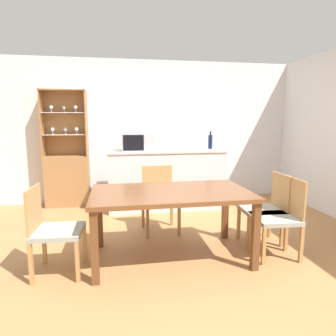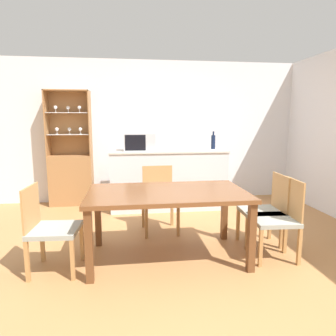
{
  "view_description": "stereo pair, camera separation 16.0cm",
  "coord_description": "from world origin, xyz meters",
  "px_view_note": "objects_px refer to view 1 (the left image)",
  "views": [
    {
      "loc": [
        -0.73,
        -2.92,
        1.49
      ],
      "look_at": [
        -0.04,
        1.03,
        0.84
      ],
      "focal_mm": 32.0,
      "sensor_mm": 36.0,
      "label": 1
    },
    {
      "loc": [
        -0.57,
        -2.95,
        1.49
      ],
      "look_at": [
        -0.04,
        1.03,
        0.84
      ],
      "focal_mm": 32.0,
      "sensor_mm": 36.0,
      "label": 2
    }
  ],
  "objects_px": {
    "dining_chair_side_right_far": "(266,209)",
    "microwave": "(137,142)",
    "wine_bottle": "(210,142)",
    "dining_chair_head_far": "(160,199)",
    "dining_table": "(171,199)",
    "display_cabinet": "(67,172)",
    "dining_chair_side_right_near": "(279,217)",
    "dining_chair_side_left_near": "(53,230)"
  },
  "relations": [
    {
      "from": "display_cabinet",
      "to": "dining_table",
      "type": "distance_m",
      "value": 2.72
    },
    {
      "from": "dining_chair_side_right_far",
      "to": "dining_chair_head_far",
      "type": "relative_size",
      "value": 1.0
    },
    {
      "from": "dining_chair_side_right_near",
      "to": "wine_bottle",
      "type": "bearing_deg",
      "value": 6.73
    },
    {
      "from": "dining_table",
      "to": "wine_bottle",
      "type": "bearing_deg",
      "value": 61.58
    },
    {
      "from": "dining_chair_side_right_near",
      "to": "display_cabinet",
      "type": "bearing_deg",
      "value": 49.53
    },
    {
      "from": "dining_chair_side_right_near",
      "to": "dining_chair_side_right_far",
      "type": "xyz_separation_m",
      "value": [
        0.0,
        0.29,
        0.0
      ]
    },
    {
      "from": "display_cabinet",
      "to": "microwave",
      "type": "relative_size",
      "value": 3.94
    },
    {
      "from": "dining_chair_side_right_near",
      "to": "dining_table",
      "type": "bearing_deg",
      "value": 86.06
    },
    {
      "from": "display_cabinet",
      "to": "dining_chair_side_left_near",
      "type": "height_order",
      "value": "display_cabinet"
    },
    {
      "from": "dining_chair_side_right_near",
      "to": "microwave",
      "type": "bearing_deg",
      "value": 38.39
    },
    {
      "from": "dining_chair_head_far",
      "to": "dining_table",
      "type": "bearing_deg",
      "value": 87.22
    },
    {
      "from": "display_cabinet",
      "to": "dining_chair_head_far",
      "type": "distance_m",
      "value": 2.06
    },
    {
      "from": "dining_chair_side_left_near",
      "to": "dining_chair_side_right_near",
      "type": "height_order",
      "value": "same"
    },
    {
      "from": "display_cabinet",
      "to": "wine_bottle",
      "type": "relative_size",
      "value": 6.54
    },
    {
      "from": "dining_table",
      "to": "dining_chair_side_right_near",
      "type": "bearing_deg",
      "value": -7.1
    },
    {
      "from": "dining_chair_side_left_near",
      "to": "microwave",
      "type": "distance_m",
      "value": 2.3
    },
    {
      "from": "dining_chair_side_right_far",
      "to": "dining_chair_side_left_near",
      "type": "bearing_deg",
      "value": 99.54
    },
    {
      "from": "display_cabinet",
      "to": "dining_chair_side_left_near",
      "type": "distance_m",
      "value": 2.48
    },
    {
      "from": "dining_chair_side_right_near",
      "to": "microwave",
      "type": "distance_m",
      "value": 2.52
    },
    {
      "from": "dining_chair_side_right_near",
      "to": "wine_bottle",
      "type": "xyz_separation_m",
      "value": [
        -0.13,
        2.08,
        0.68
      ]
    },
    {
      "from": "display_cabinet",
      "to": "dining_chair_side_right_near",
      "type": "distance_m",
      "value": 3.58
    },
    {
      "from": "dining_chair_side_right_far",
      "to": "microwave",
      "type": "xyz_separation_m",
      "value": [
        -1.4,
        1.69,
        0.7
      ]
    },
    {
      "from": "dining_table",
      "to": "dining_chair_side_left_near",
      "type": "height_order",
      "value": "dining_chair_side_left_near"
    },
    {
      "from": "dining_table",
      "to": "dining_chair_side_right_far",
      "type": "height_order",
      "value": "dining_chair_side_right_far"
    },
    {
      "from": "dining_chair_side_right_near",
      "to": "wine_bottle",
      "type": "relative_size",
      "value": 2.85
    },
    {
      "from": "microwave",
      "to": "wine_bottle",
      "type": "distance_m",
      "value": 1.27
    },
    {
      "from": "dining_chair_side_right_near",
      "to": "wine_bottle",
      "type": "distance_m",
      "value": 2.19
    },
    {
      "from": "dining_table",
      "to": "dining_chair_side_right_far",
      "type": "distance_m",
      "value": 1.21
    },
    {
      "from": "dining_chair_side_right_far",
      "to": "wine_bottle",
      "type": "bearing_deg",
      "value": 6.82
    },
    {
      "from": "dining_chair_side_left_near",
      "to": "display_cabinet",
      "type": "bearing_deg",
      "value": -171.08
    },
    {
      "from": "dining_chair_side_right_near",
      "to": "dining_chair_side_left_near",
      "type": "bearing_deg",
      "value": 93.03
    },
    {
      "from": "dining_chair_head_far",
      "to": "dining_chair_side_left_near",
      "type": "bearing_deg",
      "value": 36.42
    },
    {
      "from": "dining_chair_side_right_far",
      "to": "dining_table",
      "type": "bearing_deg",
      "value": 99.55
    },
    {
      "from": "wine_bottle",
      "to": "dining_chair_head_far",
      "type": "bearing_deg",
      "value": -133.34
    },
    {
      "from": "dining_chair_side_right_near",
      "to": "dining_chair_head_far",
      "type": "distance_m",
      "value": 1.53
    },
    {
      "from": "dining_chair_side_left_near",
      "to": "dining_chair_head_far",
      "type": "distance_m",
      "value": 1.52
    },
    {
      "from": "display_cabinet",
      "to": "dining_chair_side_right_near",
      "type": "height_order",
      "value": "display_cabinet"
    },
    {
      "from": "display_cabinet",
      "to": "dining_chair_head_far",
      "type": "relative_size",
      "value": 2.3
    },
    {
      "from": "display_cabinet",
      "to": "dining_chair_side_right_far",
      "type": "relative_size",
      "value": 2.3
    },
    {
      "from": "dining_chair_side_left_near",
      "to": "dining_chair_side_right_near",
      "type": "relative_size",
      "value": 1.0
    },
    {
      "from": "display_cabinet",
      "to": "dining_chair_side_right_far",
      "type": "xyz_separation_m",
      "value": [
        2.59,
        -2.18,
        -0.16
      ]
    },
    {
      "from": "display_cabinet",
      "to": "dining_chair_side_right_far",
      "type": "bearing_deg",
      "value": -40.09
    }
  ]
}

